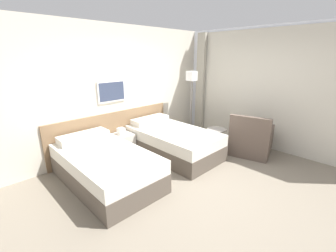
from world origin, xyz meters
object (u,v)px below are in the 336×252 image
object	(u,v)px
bed_near_door	(105,166)
armchair	(251,141)
nightstand	(122,144)
floor_lamp	(191,84)
side_table	(216,135)
bed_near_window	(173,142)

from	to	relation	value
bed_near_door	armchair	size ratio (longest dim) A/B	2.03
bed_near_door	armchair	world-z (taller)	armchair
nightstand	floor_lamp	xyz separation A→B (m)	(1.97, -0.25, 1.15)
floor_lamp	armchair	xyz separation A→B (m)	(0.07, -1.66, -1.10)
side_table	armchair	size ratio (longest dim) A/B	0.50
bed_near_window	armchair	bearing A→B (deg)	-43.68
bed_near_window	armchair	xyz separation A→B (m)	(1.23, -1.18, 0.01)
armchair	bed_near_door	bearing A→B (deg)	52.33
bed_near_door	armchair	distance (m)	3.09
bed_near_window	armchair	world-z (taller)	armchair
bed_near_window	side_table	xyz separation A→B (m)	(0.90, -0.51, 0.06)
side_table	bed_near_door	bearing A→B (deg)	168.62
floor_lamp	armchair	distance (m)	1.99
armchair	bed_near_window	bearing A→B (deg)	31.02
side_table	nightstand	bearing A→B (deg)	143.95
bed_near_window	nightstand	size ratio (longest dim) A/B	3.28
bed_near_door	nightstand	distance (m)	1.10
bed_near_door	floor_lamp	size ratio (longest dim) A/B	1.17
side_table	armchair	world-z (taller)	armchair
bed_near_door	floor_lamp	world-z (taller)	floor_lamp
floor_lamp	side_table	distance (m)	1.47
nightstand	side_table	distance (m)	2.12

